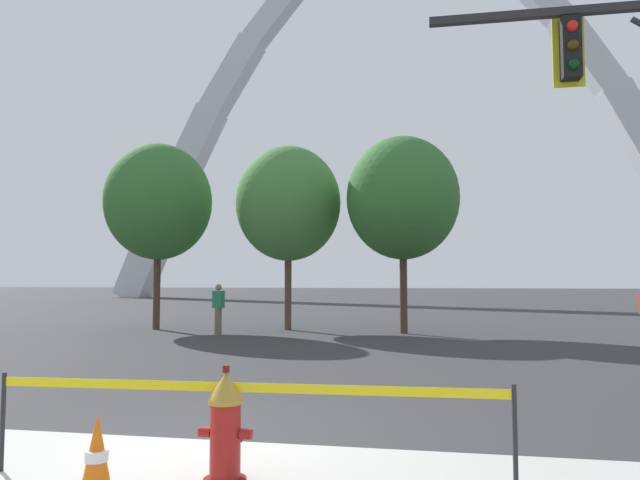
% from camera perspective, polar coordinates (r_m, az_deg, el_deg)
% --- Properties ---
extents(ground_plane, '(240.00, 240.00, 0.00)m').
position_cam_1_polar(ground_plane, '(6.82, -9.31, -18.46)').
color(ground_plane, '#333335').
extents(fire_hydrant, '(0.46, 0.48, 0.99)m').
position_cam_1_polar(fire_hydrant, '(5.24, -9.20, -17.65)').
color(fire_hydrant, '#5E0F0D').
rests_on(fire_hydrant, ground).
extents(caution_tape_barrier, '(4.48, 0.23, 0.88)m').
position_cam_1_polar(caution_tape_barrier, '(5.19, -7.52, -16.34)').
color(caution_tape_barrier, '#232326').
rests_on(caution_tape_barrier, ground).
extents(traffic_cone_by_hydrant, '(0.36, 0.36, 0.73)m').
position_cam_1_polar(traffic_cone_by_hydrant, '(4.91, -21.01, -19.72)').
color(traffic_cone_by_hydrant, black).
rests_on(traffic_cone_by_hydrant, ground).
extents(monument_arch, '(56.61, 2.84, 36.85)m').
position_cam_1_polar(monument_arch, '(56.39, 7.88, 11.24)').
color(monument_arch, silver).
rests_on(monument_arch, ground).
extents(tree_far_left, '(3.74, 3.74, 6.54)m').
position_cam_1_polar(tree_far_left, '(21.40, -15.51, 3.61)').
color(tree_far_left, '#473323').
rests_on(tree_far_left, ground).
extents(tree_left_mid, '(3.66, 3.66, 6.41)m').
position_cam_1_polar(tree_left_mid, '(20.46, -3.11, 3.57)').
color(tree_left_mid, brown).
rests_on(tree_left_mid, ground).
extents(tree_center_left, '(3.66, 3.66, 6.41)m').
position_cam_1_polar(tree_center_left, '(19.26, 8.08, 4.07)').
color(tree_center_left, '#473323').
rests_on(tree_center_left, ground).
extents(pedestrian_standing_center, '(0.38, 0.29, 1.59)m').
position_cam_1_polar(pedestrian_standing_center, '(18.64, -9.91, -6.64)').
color(pedestrian_standing_center, brown).
rests_on(pedestrian_standing_center, ground).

